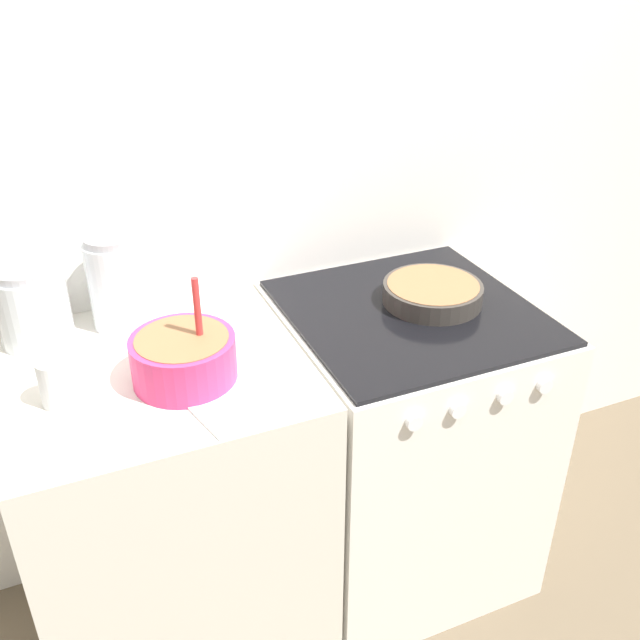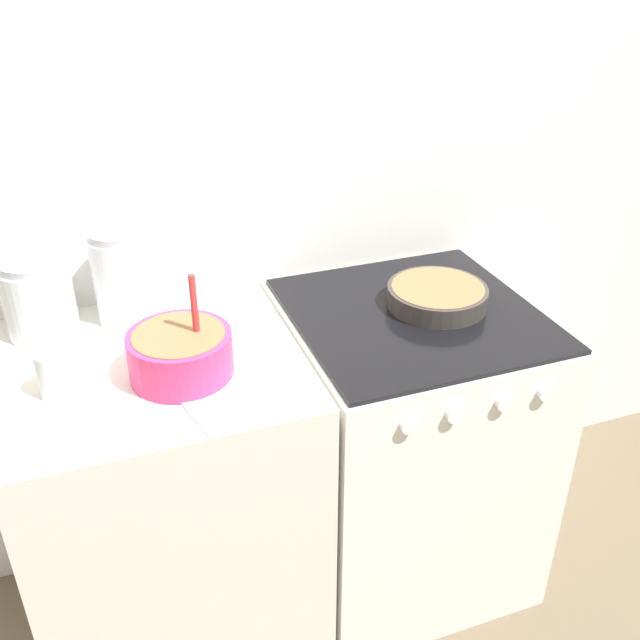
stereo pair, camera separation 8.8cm
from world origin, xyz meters
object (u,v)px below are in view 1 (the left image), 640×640
at_px(mixing_bowl, 184,356).
at_px(baking_pan, 432,292).
at_px(storage_jar_left, 33,309).
at_px(storage_jar_middle, 117,288).
at_px(tin_can, 58,381).
at_px(stove, 402,442).

xyz_separation_m(mixing_bowl, baking_pan, (0.72, 0.10, -0.03)).
bearing_deg(storage_jar_left, baking_pan, -12.02).
bearing_deg(baking_pan, storage_jar_middle, 165.05).
bearing_deg(tin_can, stove, 4.11).
distance_m(stove, tin_can, 1.06).
distance_m(storage_jar_left, storage_jar_middle, 0.21).
bearing_deg(storage_jar_middle, baking_pan, -14.95).
xyz_separation_m(baking_pan, tin_can, (-1.00, -0.08, 0.03)).
bearing_deg(baking_pan, mixing_bowl, -171.90).
relative_size(storage_jar_middle, tin_can, 2.27).
distance_m(stove, baking_pan, 0.50).
height_order(mixing_bowl, baking_pan, mixing_bowl).
bearing_deg(stove, mixing_bowl, -172.38).
height_order(storage_jar_left, tin_can, storage_jar_left).
height_order(stove, mixing_bowl, mixing_bowl).
bearing_deg(storage_jar_left, tin_can, -85.54).
distance_m(stove, storage_jar_left, 1.12).
bearing_deg(baking_pan, tin_can, -175.27).
height_order(storage_jar_left, storage_jar_middle, storage_jar_middle).
relative_size(storage_jar_left, storage_jar_middle, 0.82).
xyz_separation_m(mixing_bowl, storage_jar_left, (-0.30, 0.32, 0.02)).
height_order(stove, storage_jar_left, storage_jar_left).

